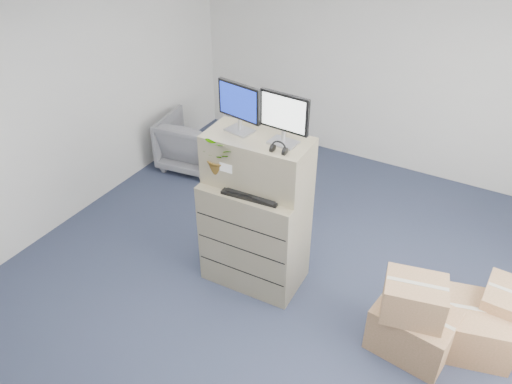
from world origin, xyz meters
TOP-DOWN VIEW (x-y plane):
  - ground at (0.00, 0.00)m, footprint 7.00×7.00m
  - wall_back at (0.00, 3.51)m, footprint 6.00×0.02m
  - filing_cabinet_lower at (-0.45, 0.45)m, footprint 1.02×0.64m
  - filing_cabinet_upper at (-0.45, 0.51)m, footprint 1.01×0.53m
  - monitor_left at (-0.65, 0.53)m, footprint 0.47×0.22m
  - monitor_right at (-0.20, 0.52)m, footprint 0.48×0.20m
  - headphones at (-0.16, 0.36)m, footprint 0.14×0.02m
  - keyboard at (-0.39, 0.32)m, footprint 0.58×0.28m
  - mouse at (-0.13, 0.39)m, footprint 0.11×0.07m
  - water_bottle at (-0.36, 0.51)m, footprint 0.08×0.08m
  - phone_dock at (-0.49, 0.48)m, footprint 0.07×0.05m
  - external_drive at (-0.09, 0.58)m, footprint 0.24×0.20m
  - tissue_box at (-0.10, 0.57)m, footprint 0.27×0.19m
  - potted_plant at (-0.75, 0.35)m, footprint 0.50×0.53m
  - office_chair at (-2.40, 2.04)m, footprint 0.91×0.87m
  - cardboard_boxes at (1.81, 0.44)m, footprint 1.77×1.68m

SIDE VIEW (x-z plane):
  - ground at x=0.00m, z-range 0.00..0.00m
  - cardboard_boxes at x=1.81m, z-range -0.11..0.72m
  - office_chair at x=-2.40m, z-range 0.00..0.84m
  - filing_cabinet_lower at x=-0.45m, z-range 0.00..1.16m
  - keyboard at x=-0.39m, z-range 1.16..1.19m
  - mouse at x=-0.13m, z-range 1.16..1.20m
  - external_drive at x=-0.09m, z-range 1.16..1.23m
  - phone_dock at x=-0.49m, z-range 1.14..1.28m
  - tissue_box at x=-0.10m, z-range 1.23..1.32m
  - water_bottle at x=-0.36m, z-range 1.16..1.44m
  - wall_back at x=0.00m, z-range 0.00..2.80m
  - potted_plant at x=-0.75m, z-range 1.19..1.62m
  - filing_cabinet_upper at x=-0.45m, z-range 1.16..1.66m
  - headphones at x=-0.16m, z-range 1.63..1.77m
  - monitor_left at x=-0.65m, z-range 1.69..2.16m
  - monitor_right at x=-0.20m, z-range 1.69..2.16m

